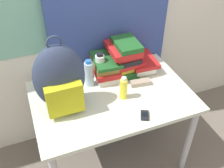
% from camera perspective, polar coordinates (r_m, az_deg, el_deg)
% --- Properties ---
extents(desk, '(1.13, 0.75, 0.71)m').
position_cam_1_polar(desk, '(1.94, 0.00, -4.35)').
color(desk, beige).
rests_on(desk, ground_plane).
extents(backpack, '(0.33, 0.23, 0.53)m').
position_cam_1_polar(backpack, '(1.68, -11.27, 0.95)').
color(backpack, '#2D3851').
rests_on(backpack, desk).
extents(book_stack_left, '(0.21, 0.29, 0.16)m').
position_cam_1_polar(book_stack_left, '(2.00, -1.39, 3.70)').
color(book_stack_left, silver).
rests_on(book_stack_left, desk).
extents(book_stack_center, '(0.25, 0.27, 0.28)m').
position_cam_1_polar(book_stack_center, '(2.02, 2.80, 5.89)').
color(book_stack_center, '#1E5623').
rests_on(book_stack_center, desk).
extents(book_stack_right, '(0.22, 0.28, 0.09)m').
position_cam_1_polar(book_stack_right, '(2.12, 6.33, 4.58)').
color(book_stack_right, silver).
rests_on(book_stack_right, desk).
extents(water_bottle, '(0.07, 0.07, 0.22)m').
position_cam_1_polar(water_bottle, '(1.92, -5.01, 2.30)').
color(water_bottle, silver).
rests_on(water_bottle, desk).
extents(sports_bottle, '(0.07, 0.07, 0.23)m').
position_cam_1_polar(sports_bottle, '(1.96, -2.61, 3.71)').
color(sports_bottle, white).
rests_on(sports_bottle, desk).
extents(sunscreen_bottle, '(0.05, 0.05, 0.18)m').
position_cam_1_polar(sunscreen_bottle, '(1.81, 2.53, -0.97)').
color(sunscreen_bottle, yellow).
rests_on(sunscreen_bottle, desk).
extents(cell_phone, '(0.08, 0.10, 0.02)m').
position_cam_1_polar(cell_phone, '(1.73, 7.14, -6.79)').
color(cell_phone, black).
rests_on(cell_phone, desk).
extents(sunglasses_case, '(0.16, 0.08, 0.04)m').
position_cam_1_polar(sunglasses_case, '(1.97, 6.24, 0.26)').
color(sunglasses_case, gray).
rests_on(sunglasses_case, desk).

